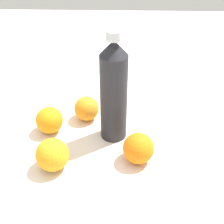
{
  "coord_description": "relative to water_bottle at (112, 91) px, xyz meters",
  "views": [
    {
      "loc": [
        0.66,
        0.0,
        0.58
      ],
      "look_at": [
        -0.04,
        -0.02,
        0.08
      ],
      "focal_mm": 50.41,
      "sensor_mm": 36.0,
      "label": 1
    }
  ],
  "objects": [
    {
      "name": "ground_plane",
      "position": [
        0.04,
        0.02,
        -0.15
      ],
      "size": [
        2.4,
        2.4,
        0.0
      ],
      "primitive_type": "plane",
      "color": "silver"
    },
    {
      "name": "water_bottle",
      "position": [
        0.0,
        0.0,
        0.0
      ],
      "size": [
        0.07,
        0.07,
        0.31
      ],
      "rotation": [
        0.0,
        0.0,
        2.53
      ],
      "color": "black",
      "rests_on": "ground_plane"
    },
    {
      "name": "orange_0",
      "position": [
        0.13,
        -0.15,
        -0.11
      ],
      "size": [
        0.08,
        0.08,
        0.08
      ],
      "primitive_type": "sphere",
      "color": "orange",
      "rests_on": "ground_plane"
    },
    {
      "name": "orange_1",
      "position": [
        -0.08,
        -0.08,
        -0.11
      ],
      "size": [
        0.08,
        0.08,
        0.08
      ],
      "primitive_type": "sphere",
      "color": "orange",
      "rests_on": "ground_plane"
    },
    {
      "name": "orange_2",
      "position": [
        -0.01,
        -0.18,
        -0.11
      ],
      "size": [
        0.08,
        0.08,
        0.08
      ],
      "primitive_type": "sphere",
      "color": "orange",
      "rests_on": "ground_plane"
    },
    {
      "name": "orange_3",
      "position": [
        0.1,
        0.07,
        -0.11
      ],
      "size": [
        0.08,
        0.08,
        0.08
      ],
      "primitive_type": "sphere",
      "color": "orange",
      "rests_on": "ground_plane"
    }
  ]
}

